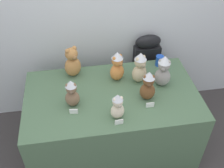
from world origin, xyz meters
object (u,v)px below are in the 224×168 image
teddy_bear_cream (118,106)px  teddy_bear_sand (140,68)px  teddy_bear_caramel (72,63)px  teddy_bear_ginger (117,66)px  teddy_bear_chestnut (148,86)px  teddy_bear_mocha (72,93)px  display_table (112,121)px  instrument_case (145,71)px  teddy_bear_ash (163,71)px  party_cup_blue (159,61)px

teddy_bear_cream → teddy_bear_sand: size_ratio=0.79×
teddy_bear_caramel → teddy_bear_ginger: (0.41, -0.13, 0.00)m
teddy_bear_chestnut → teddy_bear_mocha: bearing=-174.8°
teddy_bear_chestnut → teddy_bear_cream: bearing=-141.4°
display_table → teddy_bear_chestnut: (0.30, -0.10, 0.51)m
instrument_case → teddy_bear_cream: teddy_bear_cream is taller
instrument_case → teddy_bear_ash: bearing=-91.6°
display_table → teddy_bear_caramel: bearing=134.3°
display_table → teddy_bear_chestnut: teddy_bear_chestnut is taller
teddy_bear_ash → teddy_bear_mocha: 0.85m
display_table → teddy_bear_sand: size_ratio=4.93×
teddy_bear_caramel → party_cup_blue: size_ratio=2.87×
teddy_bear_ash → teddy_bear_chestnut: size_ratio=1.10×
teddy_bear_cream → teddy_bear_mocha: bearing=138.6°
teddy_bear_caramel → party_cup_blue: (0.88, 0.02, -0.09)m
teddy_bear_ash → teddy_bear_ginger: size_ratio=1.04×
instrument_case → teddy_bear_chestnut: size_ratio=3.27×
instrument_case → teddy_bear_sand: bearing=-115.9°
teddy_bear_cream → teddy_bear_caramel: bearing=106.2°
display_table → teddy_bear_chestnut: size_ratio=5.35×
instrument_case → teddy_bear_cream: (-0.48, -0.86, 0.37)m
instrument_case → teddy_bear_cream: size_ratio=3.83×
teddy_bear_sand → teddy_bear_chestnut: bearing=-112.8°
display_table → teddy_bear_ginger: (0.08, 0.20, 0.52)m
teddy_bear_mocha → teddy_bear_caramel: bearing=91.8°
teddy_bear_mocha → party_cup_blue: bearing=31.3°
party_cup_blue → teddy_bear_sand: bearing=-141.1°
teddy_bear_ash → teddy_bear_ginger: 0.42m
teddy_bear_cream → party_cup_blue: teddy_bear_cream is taller
instrument_case → teddy_bear_caramel: 0.93m
teddy_bear_mocha → party_cup_blue: 1.01m
teddy_bear_mocha → teddy_bear_ash: bearing=14.9°
teddy_bear_ash → party_cup_blue: bearing=100.6°
instrument_case → teddy_bear_sand: (-0.20, -0.44, 0.41)m
instrument_case → teddy_bear_ash: teddy_bear_ash is taller
teddy_bear_caramel → teddy_bear_chestnut: (0.63, -0.44, -0.00)m
teddy_bear_caramel → teddy_bear_ginger: bearing=-48.6°
teddy_bear_sand → party_cup_blue: (0.26, 0.21, -0.10)m
teddy_bear_caramel → teddy_bear_sand: size_ratio=0.99×
display_table → teddy_bear_chestnut: bearing=-18.9°
teddy_bear_ash → teddy_bear_cream: bearing=-121.0°
teddy_bear_mocha → teddy_bear_cream: (0.36, -0.20, -0.01)m
teddy_bear_mocha → teddy_bear_chestnut: teddy_bear_chestnut is taller
display_table → teddy_bear_caramel: 0.70m
teddy_bear_caramel → teddy_bear_mocha: (-0.03, -0.42, -0.01)m
display_table → party_cup_blue: (0.55, 0.36, 0.42)m
teddy_bear_caramel → teddy_bear_chestnut: teddy_bear_caramel is taller
teddy_bear_cream → teddy_bear_ginger: (0.08, 0.49, 0.03)m
teddy_bear_cream → party_cup_blue: (0.54, 0.64, -0.07)m
instrument_case → party_cup_blue: bearing=-74.6°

